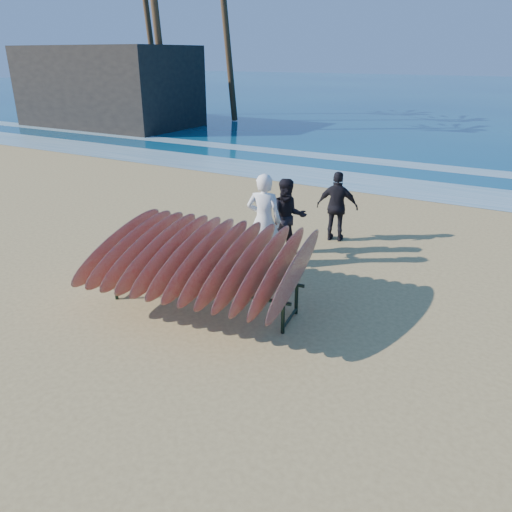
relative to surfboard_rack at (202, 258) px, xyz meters
The scene contains 8 objects.
ground 1.29m from the surfboard_rack, 31.88° to the right, with size 120.00×120.00×0.00m, color tan.
foam_near 9.56m from the surfboard_rack, 85.05° to the left, with size 160.00×160.00×0.00m, color white.
foam_far 13.04m from the surfboard_rack, 86.38° to the left, with size 160.00×160.00×0.00m, color white.
surfboard_rack is the anchor object (origin of this frame).
person_white 1.99m from the surfboard_rack, 89.50° to the left, with size 0.66×0.43×1.82m, color white.
person_dark_a 2.70m from the surfboard_rack, 86.33° to the left, with size 0.77×0.60×1.59m, color black.
person_dark_b 4.09m from the surfboard_rack, 79.99° to the left, with size 0.90×0.37×1.53m, color black.
building 23.61m from the surfboard_rack, 138.28° to the left, with size 9.59×5.33×4.26m, color #2D2823.
Camera 1 is at (3.54, -5.37, 3.84)m, focal length 35.00 mm.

